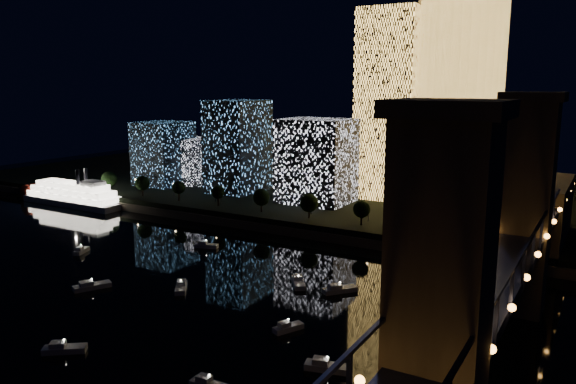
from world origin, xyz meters
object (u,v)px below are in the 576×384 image
at_px(tower_cylindrical, 459,103).
at_px(truss_bridge, 477,314).
at_px(tower_rectangular, 392,105).
at_px(riverboat, 69,194).

bearing_deg(tower_cylindrical, truss_bridge, -74.68).
distance_m(tower_rectangular, truss_bridge, 153.02).
distance_m(truss_bridge, riverboat, 201.41).
relative_size(tower_rectangular, truss_bridge, 0.29).
height_order(tower_cylindrical, riverboat, tower_cylindrical).
distance_m(tower_cylindrical, truss_bridge, 142.49).
height_order(tower_rectangular, truss_bridge, tower_rectangular).
xyz_separation_m(tower_rectangular, truss_bridge, (64.58, -136.08, -26.94)).
bearing_deg(tower_rectangular, tower_cylindrical, -2.94).
bearing_deg(truss_bridge, riverboat, 158.81).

